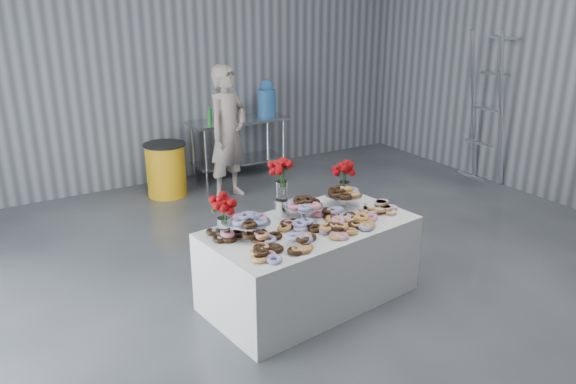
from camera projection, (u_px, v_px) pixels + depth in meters
name	position (u px, v px, depth m)	size (l,w,h in m)	color
ground	(362.00, 313.00, 5.05)	(9.00, 9.00, 0.00)	#34363B
room_walls	(342.00, 4.00, 4.07)	(8.04, 9.04, 4.02)	gray
display_table	(310.00, 263.00, 5.16)	(1.90, 1.00, 0.75)	white
prep_table	(238.00, 137.00, 8.54)	(1.50, 0.60, 0.90)	silver
donut_mounds	(313.00, 222.00, 4.97)	(1.80, 0.80, 0.09)	#D78C4E
cake_stand_left	(250.00, 220.00, 4.77)	(0.36, 0.36, 0.17)	silver
cake_stand_mid	(304.00, 205.00, 5.12)	(0.36, 0.36, 0.17)	silver
cake_stand_right	(344.00, 193.00, 5.41)	(0.36, 0.36, 0.17)	silver
danish_pile	(381.00, 205.00, 5.34)	(0.48, 0.48, 0.11)	silver
bouquet_left	(223.00, 205.00, 4.68)	(0.26, 0.26, 0.42)	white
bouquet_right	(345.00, 171.00, 5.56)	(0.26, 0.26, 0.42)	white
bouquet_center	(282.00, 176.00, 5.13)	(0.26, 0.26, 0.57)	silver
water_jug	(267.00, 99.00, 8.60)	(0.28, 0.28, 0.55)	#4596ED
drink_bottles	(221.00, 114.00, 8.16)	(0.54, 0.08, 0.27)	#268C33
person	(228.00, 133.00, 7.57)	(0.66, 0.44, 1.82)	#CC8C93
trash_barrel	(166.00, 170.00, 7.81)	(0.58, 0.58, 0.75)	#F1A714
stepladder	(487.00, 109.00, 8.06)	(0.24, 0.55, 2.24)	silver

